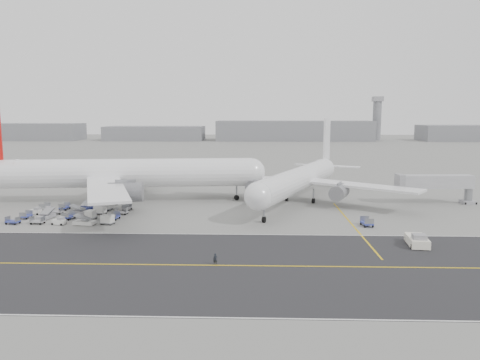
{
  "coord_description": "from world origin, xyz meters",
  "views": [
    {
      "loc": [
        12.6,
        -76.98,
        19.91
      ],
      "look_at": [
        9.67,
        12.0,
        7.03
      ],
      "focal_mm": 35.0,
      "sensor_mm": 36.0,
      "label": 1
    }
  ],
  "objects_px": {
    "jet_bridge": "(436,183)",
    "ground_crew_a": "(215,259)",
    "airliner_b": "(300,179)",
    "pushback_tug": "(417,240)",
    "control_tower": "(377,118)",
    "airliner_a": "(121,173)"
  },
  "relations": [
    {
      "from": "control_tower",
      "to": "ground_crew_a",
      "type": "height_order",
      "value": "control_tower"
    },
    {
      "from": "jet_bridge",
      "to": "ground_crew_a",
      "type": "height_order",
      "value": "jet_bridge"
    },
    {
      "from": "jet_bridge",
      "to": "pushback_tug",
      "type": "bearing_deg",
      "value": -117.24
    },
    {
      "from": "control_tower",
      "to": "pushback_tug",
      "type": "bearing_deg",
      "value": -102.99
    },
    {
      "from": "control_tower",
      "to": "airliner_a",
      "type": "height_order",
      "value": "control_tower"
    },
    {
      "from": "jet_bridge",
      "to": "ground_crew_a",
      "type": "xyz_separation_m",
      "value": [
        -44.69,
        -43.14,
        -3.8
      ]
    },
    {
      "from": "pushback_tug",
      "to": "ground_crew_a",
      "type": "distance_m",
      "value": 31.23
    },
    {
      "from": "airliner_b",
      "to": "pushback_tug",
      "type": "height_order",
      "value": "airliner_b"
    },
    {
      "from": "jet_bridge",
      "to": "control_tower",
      "type": "bearing_deg",
      "value": 75.81
    },
    {
      "from": "control_tower",
      "to": "pushback_tug",
      "type": "distance_m",
      "value": 280.52
    },
    {
      "from": "airliner_a",
      "to": "airliner_b",
      "type": "relative_size",
      "value": 1.29
    },
    {
      "from": "airliner_b",
      "to": "pushback_tug",
      "type": "distance_m",
      "value": 37.22
    },
    {
      "from": "jet_bridge",
      "to": "airliner_a",
      "type": "bearing_deg",
      "value": 177.04
    },
    {
      "from": "control_tower",
      "to": "airliner_a",
      "type": "relative_size",
      "value": 0.48
    },
    {
      "from": "airliner_b",
      "to": "jet_bridge",
      "type": "distance_m",
      "value": 29.6
    },
    {
      "from": "ground_crew_a",
      "to": "control_tower",
      "type": "bearing_deg",
      "value": 75.29
    },
    {
      "from": "jet_bridge",
      "to": "ground_crew_a",
      "type": "distance_m",
      "value": 62.23
    },
    {
      "from": "control_tower",
      "to": "jet_bridge",
      "type": "relative_size",
      "value": 1.79
    },
    {
      "from": "airliner_b",
      "to": "control_tower",
      "type": "bearing_deg",
      "value": 94.95
    },
    {
      "from": "jet_bridge",
      "to": "ground_crew_a",
      "type": "bearing_deg",
      "value": -138.9
    },
    {
      "from": "pushback_tug",
      "to": "ground_crew_a",
      "type": "relative_size",
      "value": 4.68
    },
    {
      "from": "airliner_b",
      "to": "pushback_tug",
      "type": "xyz_separation_m",
      "value": [
        14.52,
        -33.98,
        -4.46
      ]
    }
  ]
}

